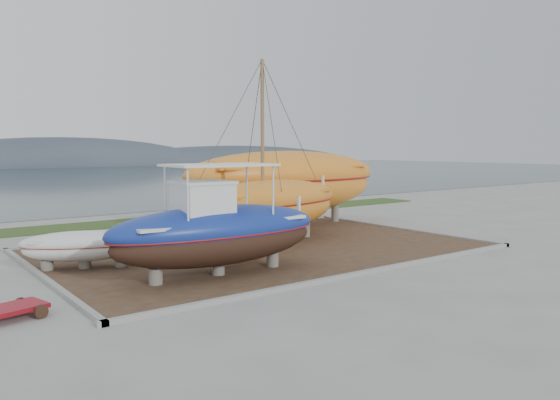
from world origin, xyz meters
TOP-DOWN VIEW (x-y plane):
  - ground at (0.00, 0.00)m, footprint 140.00×140.00m
  - dirt_patch at (0.00, 4.00)m, footprint 18.00×12.00m
  - curb_frame at (0.00, 4.00)m, footprint 18.60×12.60m
  - grass_strip at (0.00, 15.50)m, footprint 44.00×3.00m
  - blue_caique at (-4.13, 0.77)m, footprint 7.99×2.65m
  - white_dinghy at (-7.49, 4.57)m, footprint 4.73×3.29m
  - orange_sailboat at (0.93, 4.73)m, footprint 9.20×4.18m
  - orange_bare_hull at (4.82, 8.56)m, footprint 12.58×4.14m
  - red_trailer at (-10.82, -0.09)m, footprint 2.63×1.76m

SIDE VIEW (x-z plane):
  - ground at x=0.00m, z-range 0.00..0.00m
  - dirt_patch at x=0.00m, z-range 0.00..0.06m
  - grass_strip at x=0.00m, z-range 0.00..0.08m
  - curb_frame at x=0.00m, z-range 0.00..0.15m
  - red_trailer at x=-10.82m, z-range 0.00..0.34m
  - white_dinghy at x=-7.49m, z-range 0.06..1.39m
  - blue_caique at x=-4.13m, z-range 0.06..3.88m
  - orange_bare_hull at x=4.82m, z-range 0.06..4.14m
  - orange_sailboat at x=0.93m, z-range 0.06..8.30m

